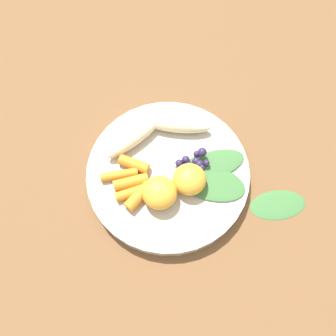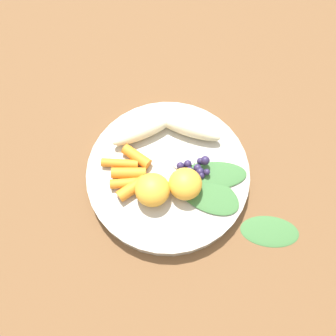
% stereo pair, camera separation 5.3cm
% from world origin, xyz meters
% --- Properties ---
extents(ground_plane, '(2.40, 2.40, 0.00)m').
position_xyz_m(ground_plane, '(0.00, 0.00, 0.00)').
color(ground_plane, brown).
extents(bowl, '(0.27, 0.27, 0.03)m').
position_xyz_m(bowl, '(0.00, 0.00, 0.01)').
color(bowl, '#B2AD9E').
rests_on(bowl, ground_plane).
extents(banana_peeled_left, '(0.12, 0.05, 0.03)m').
position_xyz_m(banana_peeled_left, '(-0.02, 0.08, 0.04)').
color(banana_peeled_left, beige).
rests_on(banana_peeled_left, bowl).
extents(banana_peeled_right, '(0.11, 0.09, 0.03)m').
position_xyz_m(banana_peeled_right, '(0.05, 0.06, 0.04)').
color(banana_peeled_right, beige).
rests_on(banana_peeled_right, bowl).
extents(orange_segment_near, '(0.05, 0.05, 0.04)m').
position_xyz_m(orange_segment_near, '(0.02, -0.04, 0.05)').
color(orange_segment_near, '#F4A833').
rests_on(orange_segment_near, bowl).
extents(orange_segment_far, '(0.05, 0.05, 0.04)m').
position_xyz_m(orange_segment_far, '(-0.03, -0.03, 0.05)').
color(orange_segment_far, '#F4A833').
rests_on(orange_segment_far, bowl).
extents(carrot_front, '(0.05, 0.05, 0.02)m').
position_xyz_m(carrot_front, '(-0.04, 0.03, 0.03)').
color(carrot_front, orange).
rests_on(carrot_front, bowl).
extents(carrot_mid_left, '(0.06, 0.03, 0.01)m').
position_xyz_m(carrot_mid_left, '(-0.07, 0.03, 0.03)').
color(carrot_mid_left, orange).
rests_on(carrot_mid_left, bowl).
extents(carrot_mid_right, '(0.06, 0.03, 0.02)m').
position_xyz_m(carrot_mid_right, '(-0.06, 0.01, 0.03)').
color(carrot_mid_right, orange).
rests_on(carrot_mid_right, bowl).
extents(carrot_rear, '(0.05, 0.02, 0.02)m').
position_xyz_m(carrot_rear, '(-0.07, -0.01, 0.03)').
color(carrot_rear, orange).
rests_on(carrot_rear, bowl).
extents(carrot_small, '(0.05, 0.04, 0.02)m').
position_xyz_m(carrot_small, '(-0.06, -0.02, 0.04)').
color(carrot_small, orange).
rests_on(carrot_small, bowl).
extents(blueberry_pile, '(0.07, 0.04, 0.03)m').
position_xyz_m(blueberry_pile, '(0.04, -0.01, 0.03)').
color(blueberry_pile, '#2D234C').
rests_on(blueberry_pile, bowl).
extents(coconut_shred_patch, '(0.04, 0.04, 0.00)m').
position_xyz_m(coconut_shred_patch, '(0.03, 0.01, 0.03)').
color(coconut_shred_patch, white).
rests_on(coconut_shred_patch, bowl).
extents(kale_leaf_left, '(0.12, 0.12, 0.00)m').
position_xyz_m(kale_leaf_left, '(0.05, -0.05, 0.03)').
color(kale_leaf_left, '#3D7038').
rests_on(kale_leaf_left, bowl).
extents(kale_leaf_right, '(0.13, 0.07, 0.00)m').
position_xyz_m(kale_leaf_right, '(0.06, -0.03, 0.03)').
color(kale_leaf_right, '#3D7038').
rests_on(kale_leaf_right, bowl).
extents(kale_leaf_stray, '(0.11, 0.08, 0.01)m').
position_xyz_m(kale_leaf_stray, '(0.13, -0.13, 0.00)').
color(kale_leaf_stray, '#3D7038').
rests_on(kale_leaf_stray, ground_plane).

